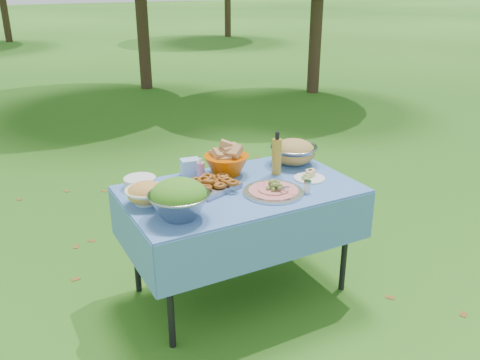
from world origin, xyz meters
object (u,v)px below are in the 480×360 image
salad_bowl (179,199)px  plate_stack (140,182)px  picnic_table (240,241)px  charcuterie_platter (274,186)px  pasta_bowl_steel (294,151)px  oil_bottle (277,153)px  bread_bowl (226,160)px

salad_bowl → plate_stack: bearing=96.6°
picnic_table → charcuterie_platter: bearing=-48.4°
salad_bowl → charcuterie_platter: bearing=4.0°
pasta_bowl_steel → oil_bottle: bearing=-151.6°
plate_stack → picnic_table: bearing=-29.6°
oil_bottle → plate_stack: bearing=166.9°
picnic_table → pasta_bowl_steel: 0.76m
picnic_table → salad_bowl: bearing=-157.3°
bread_bowl → charcuterie_platter: bearing=-75.9°
plate_stack → charcuterie_platter: size_ratio=0.54×
picnic_table → pasta_bowl_steel: (0.55, 0.23, 0.47)m
oil_bottle → salad_bowl: bearing=-159.2°
oil_bottle → picnic_table: bearing=-162.0°
pasta_bowl_steel → charcuterie_platter: bearing=-136.4°
plate_stack → charcuterie_platter: (0.70, -0.48, 0.01)m
plate_stack → oil_bottle: 0.92m
charcuterie_platter → salad_bowl: bearing=-176.0°
charcuterie_platter → oil_bottle: oil_bottle is taller
bread_bowl → picnic_table: bearing=-97.7°
plate_stack → pasta_bowl_steel: size_ratio=0.61×
pasta_bowl_steel → oil_bottle: size_ratio=1.13×
pasta_bowl_steel → bread_bowl: bearing=175.4°
picnic_table → oil_bottle: bearing=18.0°
plate_stack → oil_bottle: (0.89, -0.21, 0.11)m
pasta_bowl_steel → picnic_table: bearing=-157.7°
picnic_table → salad_bowl: salad_bowl is taller
salad_bowl → plate_stack: size_ratio=1.69×
picnic_table → plate_stack: size_ratio=7.21×
salad_bowl → plate_stack: (-0.06, 0.52, -0.08)m
plate_stack → charcuterie_platter: 0.85m
salad_bowl → oil_bottle: size_ratio=1.16×
picnic_table → oil_bottle: 0.63m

